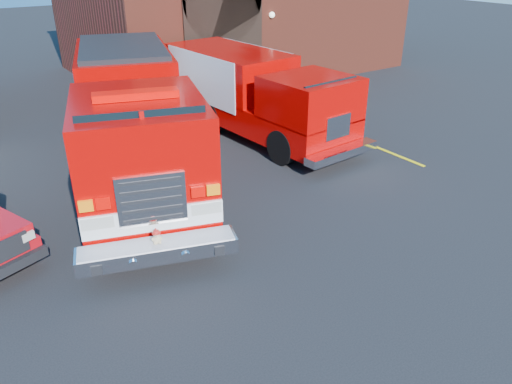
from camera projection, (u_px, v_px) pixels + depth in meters
ground at (227, 223)px, 11.66m from camera, size 100.00×100.00×0.00m
parking_stripe_near at (386, 151)px, 15.71m from camera, size 0.12×3.00×0.01m
parking_stripe_mid at (322, 125)px, 17.92m from camera, size 0.12×3.00×0.01m
parking_stripe_far at (273, 105)px, 20.12m from camera, size 0.12×3.00×0.01m
fire_engine at (133, 117)px, 13.47m from camera, size 5.93×10.69×3.18m
secondary_truck at (253, 92)px, 16.67m from camera, size 3.00×8.20×2.61m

